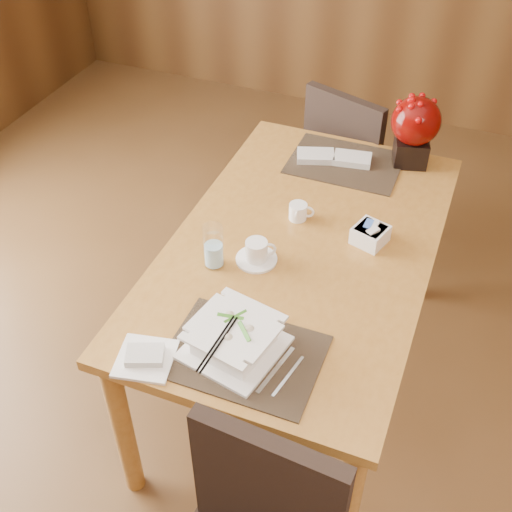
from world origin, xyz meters
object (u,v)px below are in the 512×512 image
at_px(coffee_cup, 256,253).
at_px(berry_decor, 415,127).
at_px(soup_setting, 234,339).
at_px(sugar_caddy, 370,235).
at_px(dining_table, 302,264).
at_px(water_glass, 213,246).
at_px(bread_plate, 146,359).
at_px(far_chair, 352,163).
at_px(creamer_jug, 298,212).

relative_size(coffee_cup, berry_decor, 0.49).
height_order(soup_setting, sugar_caddy, soup_setting).
height_order(dining_table, coffee_cup, coffee_cup).
height_order(soup_setting, berry_decor, berry_decor).
xyz_separation_m(dining_table, berry_decor, (0.24, 0.66, 0.26)).
bearing_deg(berry_decor, water_glass, -119.30).
xyz_separation_m(soup_setting, bread_plate, (-0.23, -0.13, -0.05)).
relative_size(soup_setting, water_glass, 1.90).
bearing_deg(far_chair, soup_setting, 109.76).
height_order(coffee_cup, water_glass, water_glass).
distance_m(dining_table, water_glass, 0.37).
xyz_separation_m(berry_decor, bread_plate, (-0.51, -1.33, -0.16)).
height_order(water_glass, creamer_jug, water_glass).
distance_m(dining_table, soup_setting, 0.56).
relative_size(soup_setting, berry_decor, 1.06).
height_order(creamer_jug, berry_decor, berry_decor).
distance_m(dining_table, far_chair, 0.94).
xyz_separation_m(soup_setting, creamer_jug, (-0.03, 0.67, -0.02)).
bearing_deg(creamer_jug, sugar_caddy, -19.23).
height_order(coffee_cup, sugar_caddy, coffee_cup).
bearing_deg(soup_setting, dining_table, 98.00).
bearing_deg(creamer_jug, dining_table, -75.63).
bearing_deg(soup_setting, creamer_jug, 104.23).
distance_m(coffee_cup, creamer_jug, 0.28).
relative_size(creamer_jug, berry_decor, 0.30).
height_order(soup_setting, water_glass, water_glass).
xyz_separation_m(dining_table, bread_plate, (-0.26, -0.67, 0.10)).
bearing_deg(sugar_caddy, berry_decor, 87.21).
bearing_deg(water_glass, sugar_caddy, 33.92).
relative_size(coffee_cup, far_chair, 0.16).
height_order(sugar_caddy, far_chair, far_chair).
relative_size(dining_table, sugar_caddy, 13.89).
relative_size(water_glass, creamer_jug, 1.86).
bearing_deg(dining_table, soup_setting, -93.69).
relative_size(soup_setting, far_chair, 0.34).
bearing_deg(bread_plate, creamer_jug, 76.09).
xyz_separation_m(coffee_cup, water_glass, (-0.13, -0.07, 0.05)).
height_order(berry_decor, far_chair, berry_decor).
bearing_deg(soup_setting, berry_decor, 88.62).
relative_size(soup_setting, sugar_caddy, 2.85).
bearing_deg(dining_table, far_chair, 93.06).
distance_m(soup_setting, creamer_jug, 0.67).
height_order(dining_table, far_chair, far_chair).
bearing_deg(dining_table, sugar_caddy, 23.75).
bearing_deg(creamer_jug, far_chair, 76.87).
distance_m(berry_decor, bread_plate, 1.43).
distance_m(soup_setting, water_glass, 0.39).
height_order(water_glass, berry_decor, berry_decor).
relative_size(coffee_cup, sugar_caddy, 1.33).
bearing_deg(berry_decor, soup_setting, -103.06).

